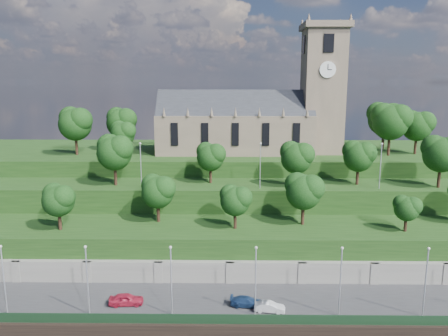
{
  "coord_description": "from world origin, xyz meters",
  "views": [
    {
      "loc": [
        -5.11,
        -45.58,
        29.52
      ],
      "look_at": [
        -6.1,
        30.0,
        14.68
      ],
      "focal_mm": 35.0,
      "sensor_mm": 36.0,
      "label": 1
    }
  ],
  "objects_px": {
    "church": "(258,117)",
    "car_middle": "(270,307)",
    "car_right": "(247,302)",
    "car_left": "(126,299)"
  },
  "relations": [
    {
      "from": "car_left",
      "to": "church",
      "type": "bearing_deg",
      "value": -29.29
    },
    {
      "from": "church",
      "to": "car_middle",
      "type": "distance_m",
      "value": 47.0
    },
    {
      "from": "car_middle",
      "to": "car_right",
      "type": "bearing_deg",
      "value": 72.99
    },
    {
      "from": "church",
      "to": "car_right",
      "type": "relative_size",
      "value": 9.18
    },
    {
      "from": "car_left",
      "to": "car_right",
      "type": "height_order",
      "value": "car_left"
    },
    {
      "from": "car_left",
      "to": "car_middle",
      "type": "xyz_separation_m",
      "value": [
        17.9,
        -1.47,
        -0.12
      ]
    },
    {
      "from": "car_left",
      "to": "car_right",
      "type": "bearing_deg",
      "value": -95.28
    },
    {
      "from": "church",
      "to": "car_middle",
      "type": "xyz_separation_m",
      "value": [
        -0.97,
        -42.57,
        -19.91
      ]
    },
    {
      "from": "car_middle",
      "to": "car_left",
      "type": "bearing_deg",
      "value": 93.81
    },
    {
      "from": "car_right",
      "to": "car_left",
      "type": "bearing_deg",
      "value": 96.19
    }
  ]
}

